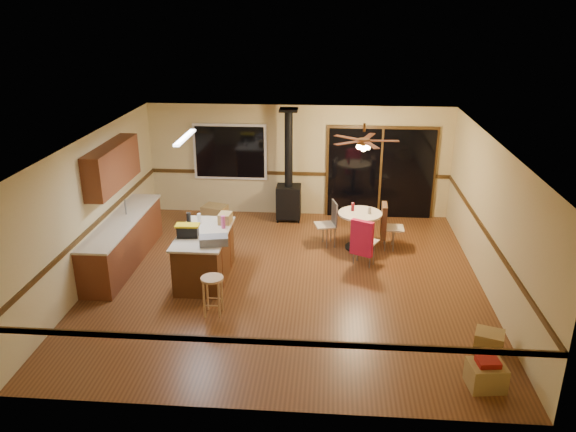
# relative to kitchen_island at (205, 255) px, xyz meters

# --- Properties ---
(floor) EXTENTS (7.00, 7.00, 0.00)m
(floor) POSITION_rel_kitchen_island_xyz_m (1.50, 0.00, -0.45)
(floor) COLOR brown
(floor) RESTS_ON ground
(ceiling) EXTENTS (7.00, 7.00, 0.00)m
(ceiling) POSITION_rel_kitchen_island_xyz_m (1.50, 0.00, 2.15)
(ceiling) COLOR silver
(ceiling) RESTS_ON ground
(wall_back) EXTENTS (7.00, 0.00, 7.00)m
(wall_back) POSITION_rel_kitchen_island_xyz_m (1.50, 3.50, 0.85)
(wall_back) COLOR #CBB981
(wall_back) RESTS_ON ground
(wall_front) EXTENTS (7.00, 0.00, 7.00)m
(wall_front) POSITION_rel_kitchen_island_xyz_m (1.50, -3.50, 0.85)
(wall_front) COLOR #CBB981
(wall_front) RESTS_ON ground
(wall_left) EXTENTS (0.00, 7.00, 7.00)m
(wall_left) POSITION_rel_kitchen_island_xyz_m (-2.00, 0.00, 0.85)
(wall_left) COLOR #CBB981
(wall_left) RESTS_ON ground
(wall_right) EXTENTS (0.00, 7.00, 7.00)m
(wall_right) POSITION_rel_kitchen_island_xyz_m (5.00, 0.00, 0.85)
(wall_right) COLOR #CBB981
(wall_right) RESTS_ON ground
(chair_rail) EXTENTS (7.00, 7.00, 0.08)m
(chair_rail) POSITION_rel_kitchen_island_xyz_m (1.50, 0.00, 0.55)
(chair_rail) COLOR #402910
(chair_rail) RESTS_ON ground
(window) EXTENTS (1.72, 0.10, 1.32)m
(window) POSITION_rel_kitchen_island_xyz_m (-0.10, 3.45, 1.05)
(window) COLOR black
(window) RESTS_ON ground
(sliding_door) EXTENTS (2.52, 0.10, 2.10)m
(sliding_door) POSITION_rel_kitchen_island_xyz_m (3.40, 3.45, 0.60)
(sliding_door) COLOR black
(sliding_door) RESTS_ON ground
(lower_cabinets) EXTENTS (0.60, 3.00, 0.86)m
(lower_cabinets) POSITION_rel_kitchen_island_xyz_m (-1.70, 0.50, -0.02)
(lower_cabinets) COLOR brown
(lower_cabinets) RESTS_ON ground
(countertop) EXTENTS (0.64, 3.04, 0.04)m
(countertop) POSITION_rel_kitchen_island_xyz_m (-1.70, 0.50, 0.43)
(countertop) COLOR beige
(countertop) RESTS_ON lower_cabinets
(upper_cabinets) EXTENTS (0.35, 2.00, 0.80)m
(upper_cabinets) POSITION_rel_kitchen_island_xyz_m (-1.83, 0.70, 1.45)
(upper_cabinets) COLOR brown
(upper_cabinets) RESTS_ON ground
(kitchen_island) EXTENTS (0.88, 1.68, 0.90)m
(kitchen_island) POSITION_rel_kitchen_island_xyz_m (0.00, 0.00, 0.00)
(kitchen_island) COLOR #4D2913
(kitchen_island) RESTS_ON ground
(wood_stove) EXTENTS (0.55, 0.50, 2.52)m
(wood_stove) POSITION_rel_kitchen_island_xyz_m (1.30, 3.05, 0.28)
(wood_stove) COLOR black
(wood_stove) RESTS_ON ground
(ceiling_fan) EXTENTS (0.24, 0.24, 0.55)m
(ceiling_fan) POSITION_rel_kitchen_island_xyz_m (2.87, 1.56, 1.76)
(ceiling_fan) COLOR brown
(ceiling_fan) RESTS_ON ceiling
(fluorescent_strip) EXTENTS (0.10, 1.20, 0.04)m
(fluorescent_strip) POSITION_rel_kitchen_island_xyz_m (-0.30, 0.30, 2.11)
(fluorescent_strip) COLOR white
(fluorescent_strip) RESTS_ON ceiling
(toolbox_grey) EXTENTS (0.53, 0.36, 0.15)m
(toolbox_grey) POSITION_rel_kitchen_island_xyz_m (0.29, -0.50, 0.52)
(toolbox_grey) COLOR slate
(toolbox_grey) RESTS_ON kitchen_island
(toolbox_black) EXTENTS (0.37, 0.21, 0.20)m
(toolbox_black) POSITION_rel_kitchen_island_xyz_m (-0.22, -0.20, 0.55)
(toolbox_black) COLOR black
(toolbox_black) RESTS_ON kitchen_island
(toolbox_yellow_lid) EXTENTS (0.43, 0.24, 0.03)m
(toolbox_yellow_lid) POSITION_rel_kitchen_island_xyz_m (-0.22, -0.20, 0.66)
(toolbox_yellow_lid) COLOR gold
(toolbox_yellow_lid) RESTS_ON toolbox_black
(box_on_island) EXTENTS (0.24, 0.31, 0.19)m
(box_on_island) POSITION_rel_kitchen_island_xyz_m (0.31, 0.49, 0.54)
(box_on_island) COLOR #9C7F45
(box_on_island) RESTS_ON kitchen_island
(bottle_dark) EXTENTS (0.10, 0.10, 0.28)m
(bottle_dark) POSITION_rel_kitchen_island_xyz_m (-0.32, 0.26, 0.59)
(bottle_dark) COLOR black
(bottle_dark) RESTS_ON kitchen_island
(bottle_pink) EXTENTS (0.08, 0.08, 0.24)m
(bottle_pink) POSITION_rel_kitchen_island_xyz_m (0.32, 0.24, 0.57)
(bottle_pink) COLOR #D84C8C
(bottle_pink) RESTS_ON kitchen_island
(bottle_white) EXTENTS (0.07, 0.07, 0.20)m
(bottle_white) POSITION_rel_kitchen_island_xyz_m (-0.17, 0.43, 0.55)
(bottle_white) COLOR white
(bottle_white) RESTS_ON kitchen_island
(bar_stool) EXTENTS (0.40, 0.40, 0.67)m
(bar_stool) POSITION_rel_kitchen_island_xyz_m (0.41, -1.26, -0.12)
(bar_stool) COLOR tan
(bar_stool) RESTS_ON floor
(blue_bucket) EXTENTS (0.33, 0.33, 0.26)m
(blue_bucket) POSITION_rel_kitchen_island_xyz_m (0.16, -0.51, -0.32)
(blue_bucket) COLOR #0C52AD
(blue_bucket) RESTS_ON floor
(dining_table) EXTENTS (0.89, 0.89, 0.78)m
(dining_table) POSITION_rel_kitchen_island_xyz_m (2.87, 1.56, 0.08)
(dining_table) COLOR black
(dining_table) RESTS_ON ground
(glass_red) EXTENTS (0.09, 0.09, 0.17)m
(glass_red) POSITION_rel_kitchen_island_xyz_m (2.72, 1.66, 0.41)
(glass_red) COLOR #590C14
(glass_red) RESTS_ON dining_table
(glass_cream) EXTENTS (0.08, 0.08, 0.14)m
(glass_cream) POSITION_rel_kitchen_island_xyz_m (3.05, 1.51, 0.40)
(glass_cream) COLOR beige
(glass_cream) RESTS_ON dining_table
(chair_left) EXTENTS (0.49, 0.49, 0.51)m
(chair_left) POSITION_rel_kitchen_island_xyz_m (2.27, 1.69, 0.14)
(chair_left) COLOR tan
(chair_left) RESTS_ON ground
(chair_near) EXTENTS (0.59, 0.60, 0.70)m
(chair_near) POSITION_rel_kitchen_island_xyz_m (2.88, 0.70, 0.14)
(chair_near) COLOR tan
(chair_near) RESTS_ON ground
(chair_right) EXTENTS (0.48, 0.44, 0.70)m
(chair_right) POSITION_rel_kitchen_island_xyz_m (3.38, 1.62, 0.14)
(chair_right) COLOR tan
(chair_right) RESTS_ON ground
(box_under_window) EXTENTS (0.61, 0.54, 0.41)m
(box_under_window) POSITION_rel_kitchen_island_xyz_m (-0.38, 2.75, -0.25)
(box_under_window) COLOR #9C7F45
(box_under_window) RESTS_ON floor
(box_corner_a) EXTENTS (0.51, 0.44, 0.35)m
(box_corner_a) POSITION_rel_kitchen_island_xyz_m (4.36, -2.81, -0.28)
(box_corner_a) COLOR #9C7F45
(box_corner_a) RESTS_ON floor
(box_corner_b) EXTENTS (0.49, 0.45, 0.32)m
(box_corner_b) POSITION_rel_kitchen_island_xyz_m (4.60, -1.99, -0.29)
(box_corner_b) COLOR #9C7F45
(box_corner_b) RESTS_ON floor
(box_small_red) EXTENTS (0.31, 0.27, 0.08)m
(box_small_red) POSITION_rel_kitchen_island_xyz_m (4.36, -2.81, -0.06)
(box_small_red) COLOR maroon
(box_small_red) RESTS_ON box_corner_a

